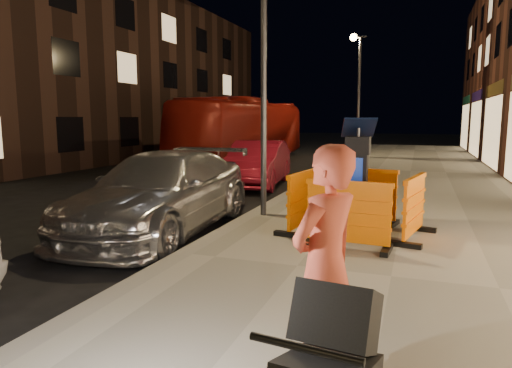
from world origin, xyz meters
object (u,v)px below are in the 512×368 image
(barrier_front, at_px, (348,215))
(barrier_back, at_px, (363,195))
(car_silver, at_px, (163,231))
(car_red, at_px, (257,186))
(bus_doubledecker, at_px, (244,162))
(barrier_kerbside, at_px, (303,201))
(barrier_bldgside, at_px, (414,208))
(man, at_px, (325,266))
(parking_kiosk, at_px, (357,180))

(barrier_front, xyz_separation_m, barrier_back, (0.00, 1.90, 0.00))
(barrier_back, height_order, car_silver, barrier_back)
(barrier_back, distance_m, car_red, 6.18)
(car_silver, distance_m, bus_doubledecker, 14.01)
(barrier_kerbside, relative_size, car_red, 0.31)
(barrier_bldgside, height_order, car_silver, barrier_bldgside)
(bus_doubledecker, relative_size, man, 6.06)
(barrier_bldgside, relative_size, car_silver, 0.26)
(barrier_back, distance_m, barrier_kerbside, 1.34)
(barrier_back, xyz_separation_m, barrier_kerbside, (-0.95, -0.95, 0.00))
(barrier_back, distance_m, bus_doubledecker, 14.14)
(bus_doubledecker, bearing_deg, man, -65.55)
(barrier_front, height_order, barrier_bldgside, same)
(car_red, xyz_separation_m, man, (4.22, -10.37, 1.06))
(barrier_kerbside, bearing_deg, barrier_front, -127.31)
(barrier_kerbside, height_order, barrier_bldgside, same)
(man, bearing_deg, barrier_bldgside, -160.29)
(parking_kiosk, bearing_deg, barrier_front, -80.31)
(car_silver, height_order, bus_doubledecker, bus_doubledecker)
(barrier_kerbside, height_order, bus_doubledecker, bus_doubledecker)
(bus_doubledecker, xyz_separation_m, man, (7.53, -17.76, 1.06))
(car_red, bearing_deg, barrier_back, -58.49)
(car_silver, bearing_deg, man, -49.75)
(barrier_kerbside, xyz_separation_m, car_red, (-2.91, 5.73, -0.68))
(car_red, bearing_deg, car_silver, -95.01)
(car_red, distance_m, bus_doubledecker, 8.10)
(barrier_bldgside, height_order, car_red, barrier_bldgside)
(car_silver, bearing_deg, barrier_back, 17.99)
(parking_kiosk, height_order, man, parking_kiosk)
(barrier_back, bearing_deg, barrier_front, -77.31)
(barrier_kerbside, height_order, man, man)
(parking_kiosk, distance_m, barrier_front, 1.04)
(man, bearing_deg, car_red, -130.93)
(barrier_front, bearing_deg, bus_doubledecker, 121.69)
(bus_doubledecker, bearing_deg, barrier_kerbside, -63.16)
(barrier_kerbside, relative_size, car_silver, 0.26)
(parking_kiosk, bearing_deg, barrier_bldgside, 9.69)
(barrier_front, height_order, man, man)
(barrier_kerbside, distance_m, car_red, 6.46)
(car_red, bearing_deg, man, -75.27)
(barrier_kerbside, height_order, car_red, barrier_kerbside)
(car_red, height_order, bus_doubledecker, bus_doubledecker)
(barrier_bldgside, bearing_deg, car_silver, 107.07)
(parking_kiosk, xyz_separation_m, man, (0.36, -4.64, -0.03))
(barrier_kerbside, bearing_deg, barrier_back, -37.31)
(barrier_front, xyz_separation_m, bus_doubledecker, (-7.17, 14.07, -0.68))
(barrier_back, relative_size, barrier_kerbside, 1.00)
(man, bearing_deg, car_silver, -109.84)
(parking_kiosk, distance_m, car_red, 6.99)
(car_silver, bearing_deg, barrier_bldgside, 2.41)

